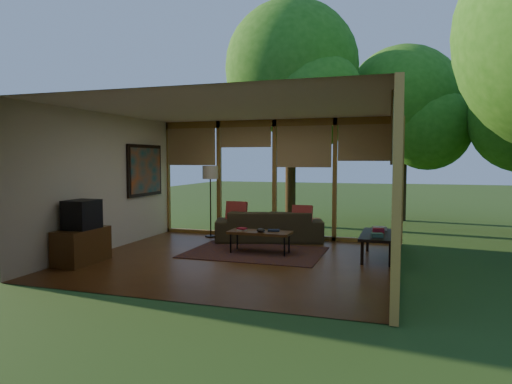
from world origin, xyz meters
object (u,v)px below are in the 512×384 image
(sofa, at_px, (269,226))
(coffee_table, at_px, (260,233))
(side_console, at_px, (378,236))
(floor_lamp, at_px, (210,176))
(media_cabinet, at_px, (82,246))
(television, at_px, (82,214))

(sofa, height_order, coffee_table, sofa)
(sofa, xyz_separation_m, side_console, (2.38, -1.11, 0.07))
(floor_lamp, relative_size, side_console, 1.18)
(media_cabinet, height_order, coffee_table, media_cabinet)
(media_cabinet, xyz_separation_m, coffee_table, (2.69, 1.74, 0.09))
(coffee_table, height_order, side_console, side_console)
(television, relative_size, floor_lamp, 0.33)
(sofa, bearing_deg, side_console, 137.87)
(television, xyz_separation_m, side_console, (4.85, 1.96, -0.44))
(sofa, bearing_deg, floor_lamp, -20.82)
(media_cabinet, bearing_deg, sofa, 50.97)
(media_cabinet, bearing_deg, coffee_table, 32.90)
(television, bearing_deg, coffee_table, 33.09)
(sofa, xyz_separation_m, television, (-2.47, -3.07, 0.51))
(media_cabinet, height_order, floor_lamp, floor_lamp)
(television, height_order, side_console, television)
(sofa, distance_m, television, 3.97)
(sofa, distance_m, coffee_table, 1.34)
(sofa, bearing_deg, media_cabinet, 33.74)
(sofa, distance_m, side_console, 2.63)
(television, bearing_deg, sofa, 51.19)
(side_console, bearing_deg, television, -157.98)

